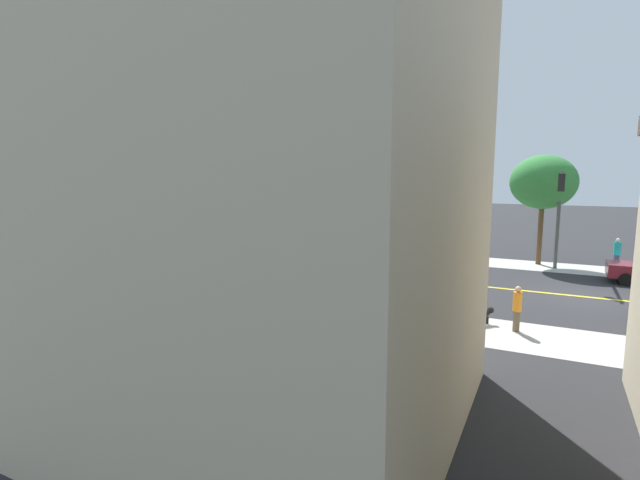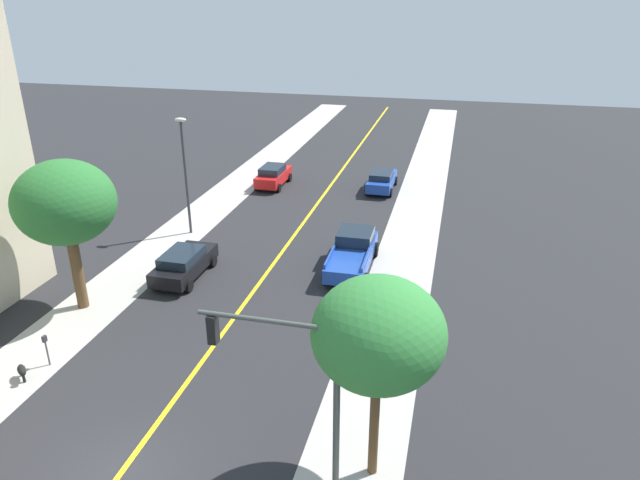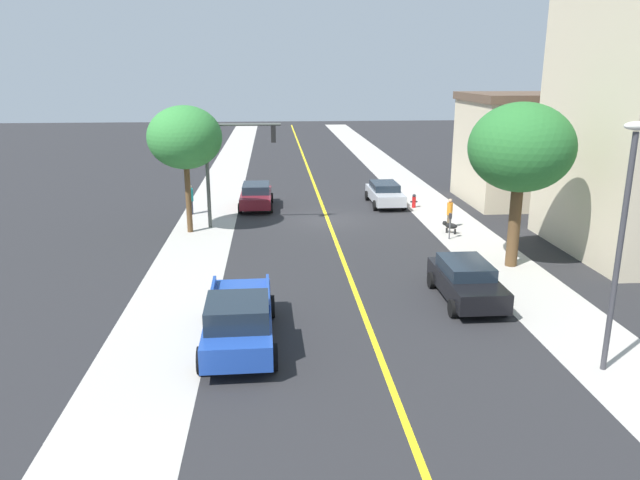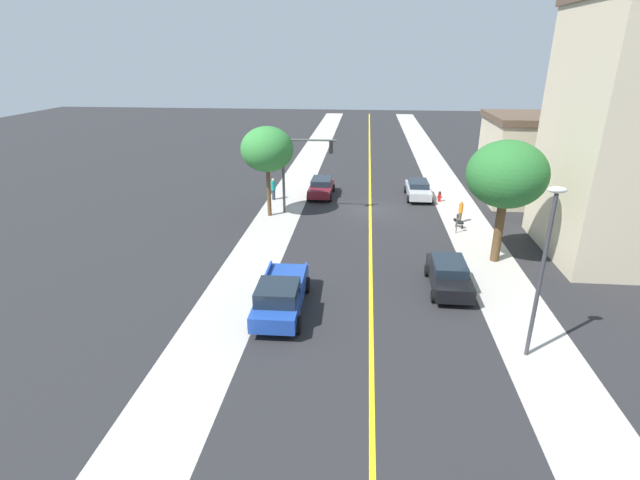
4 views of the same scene
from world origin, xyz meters
TOP-DOWN VIEW (x-y plane):
  - ground_plane at (0.00, 0.00)m, footprint 140.00×140.00m
  - sidewalk_left at (-6.98, 0.00)m, footprint 3.32×126.00m
  - sidewalk_right at (6.98, 0.00)m, footprint 3.32×126.00m
  - road_centerline_stripe at (0.00, 0.00)m, footprint 0.20×126.00m
  - pale_office_building at (-15.11, -4.08)m, footprint 11.50×7.45m
  - street_tree_left_near at (7.64, 2.11)m, footprint 3.84×3.84m
  - street_tree_right_corner at (-7.38, 9.12)m, footprint 4.45×4.45m
  - fire_hydrant at (-5.74, -2.81)m, footprint 0.44×0.24m
  - parking_meter at (-5.88, 4.62)m, footprint 0.12×0.18m
  - traffic_light_mast at (5.44, 1.18)m, footprint 4.10×0.32m
  - street_lamp at (-6.36, 18.78)m, footprint 0.70×0.36m
  - maroon_sedan_right_curb at (4.21, -3.57)m, footprint 2.14×4.61m
  - silver_sedan_left_curb at (-4.05, -3.77)m, footprint 2.06×4.67m
  - black_sedan_left_curb at (-4.03, 13.11)m, footprint 2.10×4.54m
  - blue_pickup_truck at (4.30, 16.33)m, footprint 2.38×5.77m
  - pedestrian_orange_shirt at (-6.51, 2.39)m, footprint 0.31×0.31m
  - pedestrian_teal_shirt at (8.12, -2.04)m, footprint 0.39×0.39m
  - small_dog at (-6.22, 3.53)m, footprint 0.75×0.72m

SIDE VIEW (x-z plane):
  - ground_plane at x=0.00m, z-range 0.00..0.00m
  - road_centerline_stripe at x=0.00m, z-range 0.00..0.00m
  - sidewalk_left at x=-6.98m, z-range 0.00..0.01m
  - sidewalk_right at x=6.98m, z-range 0.00..0.01m
  - small_dog at x=-6.22m, z-range 0.10..0.74m
  - fire_hydrant at x=-5.74m, z-range 0.00..0.87m
  - silver_sedan_left_curb at x=-4.05m, z-range 0.05..1.47m
  - maroon_sedan_right_curb at x=4.21m, z-range 0.04..1.54m
  - black_sedan_left_curb at x=-4.03m, z-range 0.05..1.55m
  - pedestrian_orange_shirt at x=-6.51m, z-range 0.06..1.70m
  - parking_meter at x=-5.88m, z-range 0.22..1.58m
  - blue_pickup_truck at x=4.30m, z-range 0.00..1.82m
  - pedestrian_teal_shirt at x=8.12m, z-range 0.05..1.87m
  - pale_office_building at x=-15.11m, z-range 0.02..7.02m
  - traffic_light_mast at x=5.44m, z-range 0.98..7.01m
  - street_lamp at x=-6.36m, z-range 0.78..7.92m
  - street_tree_left_near at x=7.64m, z-range 1.69..8.39m
  - street_tree_right_corner at x=-7.38m, z-range 1.64..8.80m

